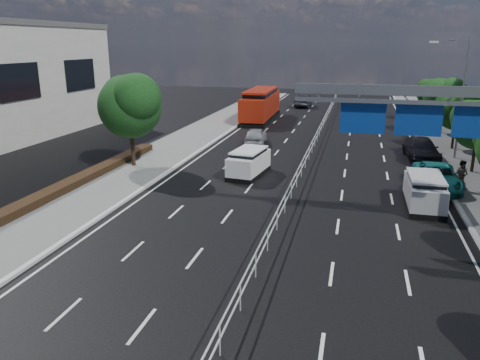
% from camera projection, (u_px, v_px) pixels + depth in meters
% --- Properties ---
extents(ground, '(160.00, 160.00, 0.00)m').
position_uv_depth(ground, '(227.00, 339.00, 14.11)').
color(ground, black).
rests_on(ground, ground).
extents(median_fence, '(0.05, 85.00, 1.02)m').
position_uv_depth(median_fence, '(308.00, 155.00, 34.90)').
color(median_fence, silver).
rests_on(median_fence, ground).
extents(overhead_gantry, '(10.24, 0.38, 7.45)m').
position_uv_depth(overhead_gantry, '(438.00, 114.00, 20.31)').
color(overhead_gantry, gray).
rests_on(overhead_gantry, ground).
extents(streetlight_far, '(2.78, 2.40, 9.00)m').
position_uv_depth(streetlight_far, '(459.00, 91.00, 34.38)').
color(streetlight_far, gray).
rests_on(streetlight_far, ground).
extents(near_tree_back, '(4.84, 4.51, 6.69)m').
position_uv_depth(near_tree_back, '(130.00, 103.00, 32.31)').
color(near_tree_back, black).
rests_on(near_tree_back, ground).
extents(far_tree_e, '(3.63, 3.38, 5.13)m').
position_uv_depth(far_tree_e, '(479.00, 122.00, 30.93)').
color(far_tree_e, black).
rests_on(far_tree_e, ground).
extents(far_tree_f, '(3.52, 3.28, 5.02)m').
position_uv_depth(far_tree_f, '(458.00, 108.00, 37.93)').
color(far_tree_f, black).
rests_on(far_tree_f, ground).
extents(far_tree_g, '(3.96, 3.69, 5.45)m').
position_uv_depth(far_tree_g, '(443.00, 95.00, 44.83)').
color(far_tree_g, black).
rests_on(far_tree_g, ground).
extents(far_tree_h, '(3.41, 3.18, 4.91)m').
position_uv_depth(far_tree_h, '(432.00, 91.00, 51.91)').
color(far_tree_h, black).
rests_on(far_tree_h, ground).
extents(white_minivan, '(2.30, 4.34, 1.80)m').
position_uv_depth(white_minivan, '(249.00, 163.00, 31.28)').
color(white_minivan, black).
rests_on(white_minivan, ground).
extents(red_bus, '(3.04, 11.78, 3.50)m').
position_uv_depth(red_bus, '(261.00, 104.00, 53.78)').
color(red_bus, black).
rests_on(red_bus, ground).
extents(near_car_silver, '(2.11, 4.37, 1.44)m').
position_uv_depth(near_car_silver, '(256.00, 136.00, 41.16)').
color(near_car_silver, '#999AA0').
rests_on(near_car_silver, ground).
extents(near_car_dark, '(2.02, 5.20, 1.69)m').
position_uv_depth(near_car_dark, '(304.00, 101.00, 65.10)').
color(near_car_dark, black).
rests_on(near_car_dark, ground).
extents(silver_minivan, '(1.84, 4.31, 1.79)m').
position_uv_depth(silver_minivan, '(424.00, 192.00, 25.22)').
color(silver_minivan, black).
rests_on(silver_minivan, ground).
extents(parked_car_teal, '(2.50, 5.40, 1.50)m').
position_uv_depth(parked_car_teal, '(437.00, 177.00, 28.40)').
color(parked_car_teal, '#176B6B').
rests_on(parked_car_teal, ground).
extents(parked_car_dark, '(2.60, 5.55, 1.57)m').
position_uv_depth(parked_car_dark, '(421.00, 149.00, 35.73)').
color(parked_car_dark, black).
rests_on(parked_car_dark, ground).
extents(pedestrian_b, '(1.10, 1.06, 1.79)m').
position_uv_depth(pedestrian_b, '(461.00, 175.00, 27.84)').
color(pedestrian_b, gray).
rests_on(pedestrian_b, sidewalk_far).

